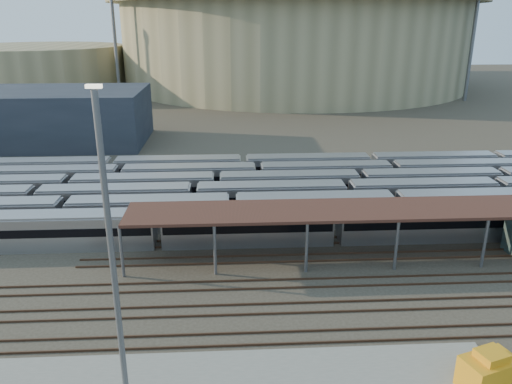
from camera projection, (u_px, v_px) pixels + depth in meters
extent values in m
plane|color=#383026|center=(209.00, 281.00, 45.84)|extent=(420.00, 420.00, 0.00)
cube|color=#B0B0B5|center=(159.00, 229.00, 52.48)|extent=(112.00, 2.90, 3.60)
cube|color=#B0B0B5|center=(233.00, 213.00, 56.84)|extent=(112.00, 2.90, 3.60)
cube|color=#B0B0B5|center=(194.00, 201.00, 60.56)|extent=(112.00, 2.90, 3.60)
cube|color=#B0B0B5|center=(217.00, 189.00, 64.65)|extent=(112.00, 2.90, 3.60)
cube|color=#B0B0B5|center=(258.00, 178.00, 68.89)|extent=(112.00, 2.90, 3.60)
cube|color=#B0B0B5|center=(244.00, 170.00, 72.75)|extent=(112.00, 2.90, 3.60)
cylinder|color=slate|center=(122.00, 252.00, 45.81)|extent=(0.30, 0.30, 5.00)
cylinder|color=slate|center=(132.00, 229.00, 50.90)|extent=(0.30, 0.30, 5.00)
cylinder|color=slate|center=(215.00, 250.00, 46.26)|extent=(0.30, 0.30, 5.00)
cylinder|color=slate|center=(216.00, 227.00, 51.34)|extent=(0.30, 0.30, 5.00)
cylinder|color=slate|center=(307.00, 248.00, 46.70)|extent=(0.30, 0.30, 5.00)
cylinder|color=slate|center=(299.00, 225.00, 51.79)|extent=(0.30, 0.30, 5.00)
cylinder|color=slate|center=(396.00, 246.00, 47.15)|extent=(0.30, 0.30, 5.00)
cylinder|color=slate|center=(380.00, 223.00, 52.23)|extent=(0.30, 0.30, 5.00)
cylinder|color=slate|center=(485.00, 243.00, 47.59)|extent=(0.30, 0.30, 5.00)
cylinder|color=slate|center=(460.00, 222.00, 52.68)|extent=(0.30, 0.30, 5.00)
cube|color=#3C2218|center=(433.00, 208.00, 49.03)|extent=(60.00, 6.00, 0.30)
cube|color=#4C3323|center=(208.00, 290.00, 44.16)|extent=(170.00, 0.12, 0.18)
cube|color=#4C3323|center=(209.00, 281.00, 45.57)|extent=(170.00, 0.12, 0.18)
cube|color=#4C3323|center=(207.00, 316.00, 40.40)|extent=(170.00, 0.12, 0.18)
cube|color=#4C3323|center=(207.00, 305.00, 41.81)|extent=(170.00, 0.12, 0.18)
cube|color=#4C3323|center=(205.00, 346.00, 36.63)|extent=(170.00, 0.12, 0.18)
cube|color=#4C3323|center=(205.00, 334.00, 38.04)|extent=(170.00, 0.12, 0.18)
cylinder|color=#968A65|center=(293.00, 43.00, 174.26)|extent=(116.00, 116.00, 28.00)
cylinder|color=#968A65|center=(38.00, 68.00, 162.77)|extent=(56.00, 56.00, 14.00)
cube|color=#1E232D|center=(32.00, 117.00, 94.13)|extent=(42.00, 20.00, 10.00)
cylinder|color=slate|center=(114.00, 35.00, 141.83)|extent=(1.00, 1.00, 36.00)
cylinder|color=slate|center=(473.00, 35.00, 137.60)|extent=(1.00, 1.00, 36.00)
cylinder|color=slate|center=(195.00, 30.00, 189.93)|extent=(1.00, 1.00, 36.00)
cylinder|color=slate|center=(113.00, 262.00, 28.17)|extent=(0.36, 0.36, 19.39)
cube|color=#FFF2CC|center=(94.00, 86.00, 24.90)|extent=(0.81, 0.32, 0.20)
cube|color=orange|center=(488.00, 373.00, 32.12)|extent=(3.99, 3.17, 2.18)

